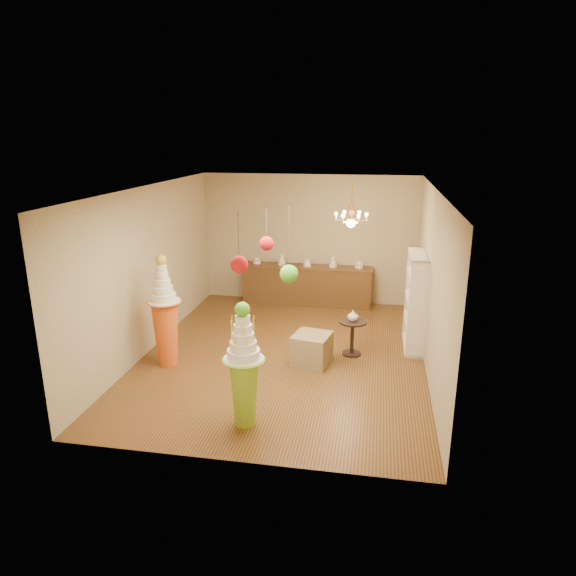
% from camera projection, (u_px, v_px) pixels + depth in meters
% --- Properties ---
extents(floor, '(6.50, 6.50, 0.00)m').
position_uv_depth(floor, '(284.00, 354.00, 9.39)').
color(floor, brown).
rests_on(floor, ground).
extents(ceiling, '(6.50, 6.50, 0.00)m').
position_uv_depth(ceiling, '(284.00, 189.00, 8.52)').
color(ceiling, white).
rests_on(ceiling, ground).
extents(wall_back, '(5.00, 0.04, 3.00)m').
position_uv_depth(wall_back, '(309.00, 239.00, 12.02)').
color(wall_back, tan).
rests_on(wall_back, ground).
extents(wall_front, '(5.00, 0.04, 3.00)m').
position_uv_depth(wall_front, '(233.00, 349.00, 5.89)').
color(wall_front, tan).
rests_on(wall_front, ground).
extents(wall_left, '(0.04, 6.50, 3.00)m').
position_uv_depth(wall_left, '(149.00, 269.00, 9.37)').
color(wall_left, tan).
rests_on(wall_left, ground).
extents(wall_right, '(0.04, 6.50, 3.00)m').
position_uv_depth(wall_right, '(431.00, 282.00, 8.54)').
color(wall_right, tan).
rests_on(wall_right, ground).
extents(pedestal_green, '(0.68, 0.68, 1.79)m').
position_uv_depth(pedestal_green, '(244.00, 376.00, 6.94)').
color(pedestal_green, '#89B728').
rests_on(pedestal_green, floor).
extents(pedestal_orange, '(0.56, 0.56, 1.97)m').
position_uv_depth(pedestal_orange, '(166.00, 324.00, 8.78)').
color(pedestal_orange, '#E0581A').
rests_on(pedestal_orange, floor).
extents(burlap_riser, '(0.72, 0.72, 0.55)m').
position_uv_depth(burlap_riser, '(312.00, 349.00, 8.93)').
color(burlap_riser, '#8F754E').
rests_on(burlap_riser, floor).
extents(sideboard, '(3.04, 0.54, 1.16)m').
position_uv_depth(sideboard, '(307.00, 284.00, 12.05)').
color(sideboard, '#54351A').
rests_on(sideboard, floor).
extents(shelving_unit, '(0.33, 1.20, 1.80)m').
position_uv_depth(shelving_unit, '(416.00, 301.00, 9.49)').
color(shelving_unit, silver).
rests_on(shelving_unit, floor).
extents(round_table, '(0.67, 0.67, 0.66)m').
position_uv_depth(round_table, '(352.00, 333.00, 9.27)').
color(round_table, black).
rests_on(round_table, floor).
extents(vase, '(0.23, 0.23, 0.20)m').
position_uv_depth(vase, '(353.00, 316.00, 9.17)').
color(vase, silver).
rests_on(vase, round_table).
extents(pom_red_left, '(0.19, 0.19, 0.62)m').
position_uv_depth(pom_red_left, '(267.00, 243.00, 6.79)').
color(pom_red_left, '#463932').
rests_on(pom_red_left, ceiling).
extents(pom_green_mid, '(0.26, 0.26, 1.15)m').
position_uv_depth(pom_green_mid, '(289.00, 274.00, 7.21)').
color(pom_green_mid, '#463932').
rests_on(pom_green_mid, ceiling).
extents(pom_red_right, '(0.21, 0.21, 0.75)m').
position_uv_depth(pom_red_right, '(239.00, 264.00, 6.22)').
color(pom_red_right, '#463932').
rests_on(pom_red_right, ceiling).
extents(chandelier, '(0.66, 0.66, 0.85)m').
position_uv_depth(chandelier, '(351.00, 220.00, 9.72)').
color(chandelier, '#E39750').
rests_on(chandelier, ceiling).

